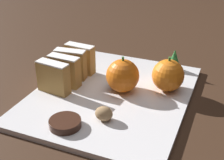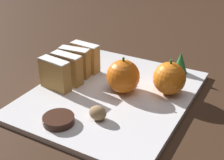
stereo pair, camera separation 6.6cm
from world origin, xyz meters
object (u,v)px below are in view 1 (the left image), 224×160
(orange_far, at_px, (123,76))
(walnut, at_px, (104,114))
(orange_near, at_px, (168,75))
(chocolate_cookie, at_px, (65,123))

(orange_far, relative_size, walnut, 2.35)
(orange_near, relative_size, chocolate_cookie, 1.33)
(orange_far, bearing_deg, chocolate_cookie, -106.85)
(orange_near, xyz_separation_m, chocolate_cookie, (-0.14, -0.20, -0.03))
(walnut, bearing_deg, orange_near, 62.81)
(walnut, height_order, chocolate_cookie, walnut)
(walnut, bearing_deg, chocolate_cookie, -141.46)
(orange_near, distance_m, walnut, 0.18)
(orange_far, distance_m, chocolate_cookie, 0.17)
(orange_near, relative_size, orange_far, 0.98)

